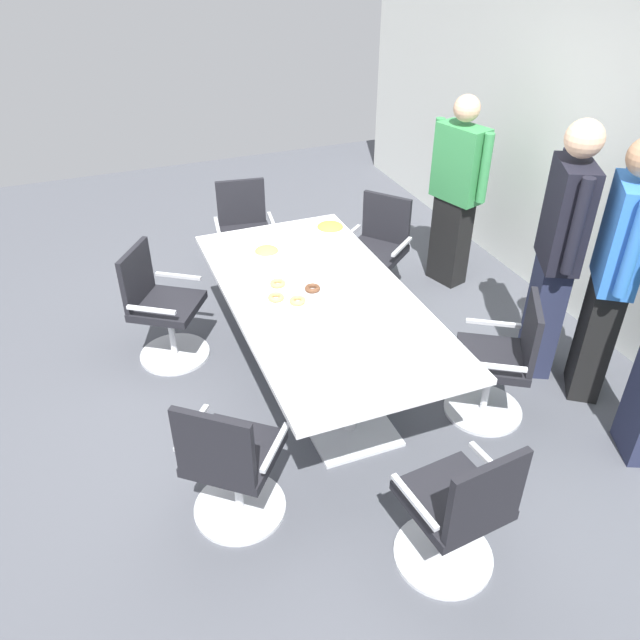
% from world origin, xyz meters
% --- Properties ---
extents(ground_plane, '(10.00, 10.00, 0.01)m').
position_xyz_m(ground_plane, '(0.00, 0.00, -0.01)').
color(ground_plane, '#4C4F56').
extents(back_wall, '(8.00, 0.10, 2.80)m').
position_xyz_m(back_wall, '(0.00, 2.40, 1.40)').
color(back_wall, silver).
rests_on(back_wall, ground).
extents(conference_table, '(2.40, 1.20, 0.75)m').
position_xyz_m(conference_table, '(0.00, 0.00, 0.63)').
color(conference_table, white).
rests_on(conference_table, ground).
extents(office_chair_0, '(0.76, 0.76, 0.91)m').
position_xyz_m(office_chair_0, '(-0.96, 0.91, 0.41)').
color(office_chair_0, silver).
rests_on(office_chair_0, ground).
extents(office_chair_1, '(0.61, 0.61, 0.91)m').
position_xyz_m(office_chair_1, '(-1.70, -0.07, 0.41)').
color(office_chair_1, silver).
rests_on(office_chair_1, ground).
extents(office_chair_2, '(0.75, 0.75, 0.91)m').
position_xyz_m(office_chair_2, '(-0.75, -0.99, 0.41)').
color(office_chair_2, silver).
rests_on(office_chair_2, ground).
extents(office_chair_3, '(0.76, 0.76, 0.91)m').
position_xyz_m(office_chair_3, '(0.97, -0.90, 0.41)').
color(office_chair_3, silver).
rests_on(office_chair_3, ground).
extents(office_chair_4, '(0.59, 0.59, 0.91)m').
position_xyz_m(office_chair_4, '(1.70, 0.08, 0.41)').
color(office_chair_4, silver).
rests_on(office_chair_4, ground).
extents(office_chair_5, '(0.74, 0.74, 0.91)m').
position_xyz_m(office_chair_5, '(0.75, 0.99, 0.41)').
color(office_chair_5, silver).
rests_on(office_chair_5, ground).
extents(person_standing_0, '(0.61, 0.34, 1.70)m').
position_xyz_m(person_standing_0, '(-0.99, 1.66, 0.88)').
color(person_standing_0, black).
rests_on(person_standing_0, ground).
extents(person_standing_1, '(0.58, 0.40, 1.89)m').
position_xyz_m(person_standing_1, '(0.42, 1.59, 1.00)').
color(person_standing_1, '#232842').
rests_on(person_standing_1, ground).
extents(person_standing_2, '(0.54, 0.43, 1.86)m').
position_xyz_m(person_standing_2, '(0.77, 1.75, 0.98)').
color(person_standing_2, black).
rests_on(person_standing_2, ground).
extents(snack_bowl_cookies, '(0.20, 0.20, 0.08)m').
position_xyz_m(snack_bowl_cookies, '(-0.65, -0.17, 0.79)').
color(snack_bowl_cookies, white).
rests_on(snack_bowl_cookies, conference_table).
extents(snack_bowl_chips_yellow, '(0.24, 0.24, 0.10)m').
position_xyz_m(snack_bowl_chips_yellow, '(-0.84, 0.42, 0.80)').
color(snack_bowl_chips_yellow, white).
rests_on(snack_bowl_chips_yellow, conference_table).
extents(donut_platter, '(0.38, 0.38, 0.04)m').
position_xyz_m(donut_platter, '(-0.10, -0.17, 0.77)').
color(donut_platter, white).
rests_on(donut_platter, conference_table).
extents(plate_stack, '(0.23, 0.23, 0.05)m').
position_xyz_m(plate_stack, '(0.47, 0.01, 0.77)').
color(plate_stack, white).
rests_on(plate_stack, conference_table).
extents(napkin_pile, '(0.14, 0.14, 0.08)m').
position_xyz_m(napkin_pile, '(0.87, -0.14, 0.79)').
color(napkin_pile, white).
rests_on(napkin_pile, conference_table).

